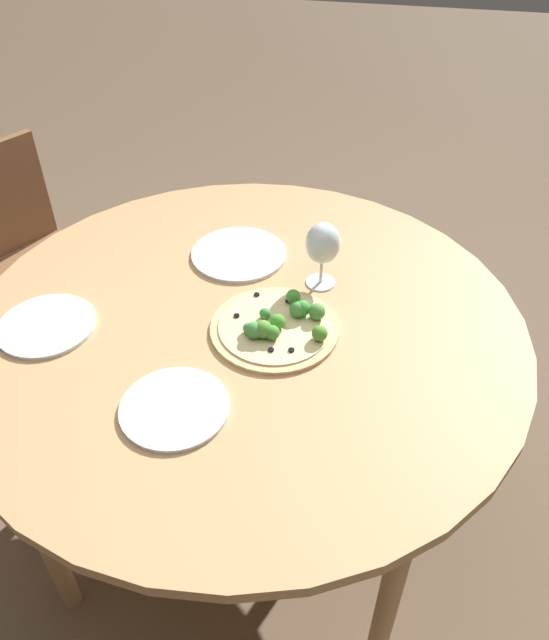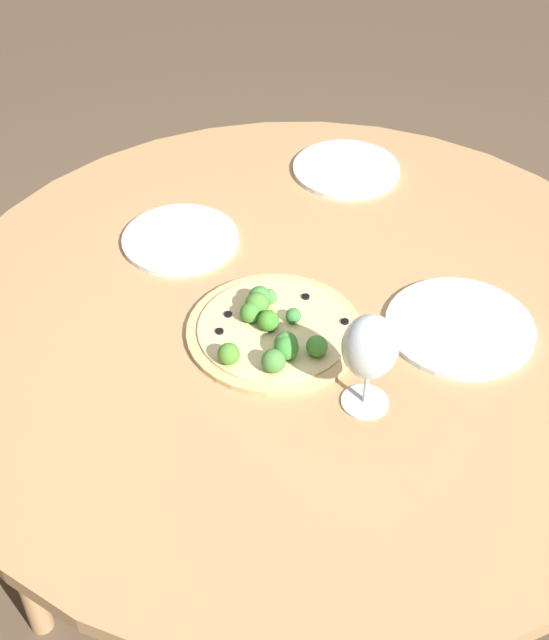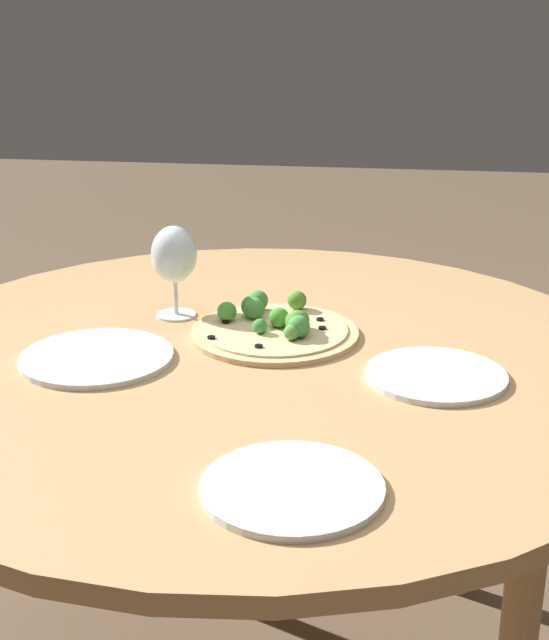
{
  "view_description": "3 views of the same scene",
  "coord_description": "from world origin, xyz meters",
  "px_view_note": "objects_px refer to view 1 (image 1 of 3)",
  "views": [
    {
      "loc": [
        0.3,
        -1.09,
        1.72
      ],
      "look_at": [
        0.08,
        -0.02,
        0.78
      ],
      "focal_mm": 35.0,
      "sensor_mm": 36.0,
      "label": 1
    },
    {
      "loc": [
        1.08,
        0.49,
        1.78
      ],
      "look_at": [
        0.08,
        -0.02,
        0.78
      ],
      "focal_mm": 50.0,
      "sensor_mm": 36.0,
      "label": 2
    },
    {
      "loc": [
        -1.4,
        -0.24,
        1.32
      ],
      "look_at": [
        0.08,
        -0.02,
        0.78
      ],
      "focal_mm": 50.0,
      "sensor_mm": 36.0,
      "label": 3
    }
  ],
  "objects_px": {
    "pizza": "(278,325)",
    "plate_far": "(239,254)",
    "plate_side": "(47,325)",
    "plate_near": "(174,408)",
    "chair": "(28,257)",
    "wine_glass": "(323,244)"
  },
  "relations": [
    {
      "from": "chair",
      "to": "pizza",
      "type": "xyz_separation_m",
      "value": [
        1.01,
        -0.53,
        0.31
      ]
    },
    {
      "from": "wine_glass",
      "to": "plate_near",
      "type": "relative_size",
      "value": 0.78
    },
    {
      "from": "chair",
      "to": "wine_glass",
      "type": "bearing_deg",
      "value": -78.12
    },
    {
      "from": "pizza",
      "to": "plate_side",
      "type": "relative_size",
      "value": 1.32
    },
    {
      "from": "plate_far",
      "to": "wine_glass",
      "type": "bearing_deg",
      "value": -18.28
    },
    {
      "from": "plate_side",
      "to": "plate_near",
      "type": "bearing_deg",
      "value": -25.99
    },
    {
      "from": "plate_far",
      "to": "plate_side",
      "type": "bearing_deg",
      "value": -134.6
    },
    {
      "from": "pizza",
      "to": "plate_far",
      "type": "height_order",
      "value": "pizza"
    },
    {
      "from": "pizza",
      "to": "plate_far",
      "type": "bearing_deg",
      "value": 120.65
    },
    {
      "from": "wine_glass",
      "to": "plate_side",
      "type": "bearing_deg",
      "value": -153.76
    },
    {
      "from": "chair",
      "to": "pizza",
      "type": "bearing_deg",
      "value": -88.8
    },
    {
      "from": "plate_far",
      "to": "plate_side",
      "type": "relative_size",
      "value": 1.12
    },
    {
      "from": "chair",
      "to": "plate_far",
      "type": "bearing_deg",
      "value": -77.8
    },
    {
      "from": "pizza",
      "to": "wine_glass",
      "type": "distance_m",
      "value": 0.24
    },
    {
      "from": "plate_near",
      "to": "plate_far",
      "type": "bearing_deg",
      "value": 90.49
    },
    {
      "from": "pizza",
      "to": "plate_near",
      "type": "distance_m",
      "value": 0.33
    },
    {
      "from": "chair",
      "to": "plate_side",
      "type": "height_order",
      "value": "chair"
    },
    {
      "from": "pizza",
      "to": "plate_far",
      "type": "relative_size",
      "value": 1.18
    },
    {
      "from": "wine_glass",
      "to": "plate_far",
      "type": "bearing_deg",
      "value": 161.72
    },
    {
      "from": "wine_glass",
      "to": "plate_near",
      "type": "bearing_deg",
      "value": -115.51
    },
    {
      "from": "chair",
      "to": "plate_near",
      "type": "distance_m",
      "value": 1.22
    },
    {
      "from": "pizza",
      "to": "plate_side",
      "type": "xyz_separation_m",
      "value": [
        -0.54,
        -0.1,
        -0.01
      ]
    }
  ]
}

